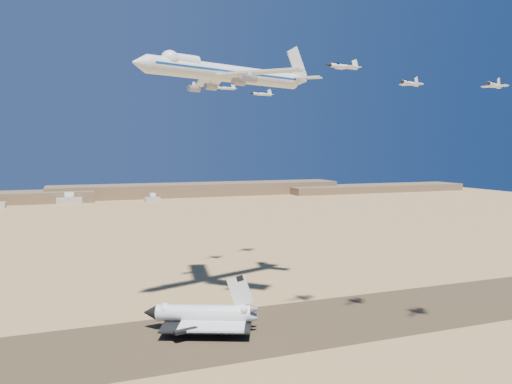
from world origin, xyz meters
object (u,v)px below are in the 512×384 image
object	(u,v)px
crew_b	(227,334)
chase_jet_c	(494,85)
crew_a	(219,333)
chase_jet_d	(225,88)
carrier_747	(223,73)
chase_jet_a	(343,66)
crew_c	(233,333)
shuttle	(202,315)
chase_jet_b	(410,83)
chase_jet_e	(261,94)

from	to	relation	value
crew_b	chase_jet_c	bearing A→B (deg)	-145.21
crew_a	crew_b	bearing A→B (deg)	-144.60
crew_b	chase_jet_d	xyz separation A→B (m)	(25.36, 82.63, 96.94)
carrier_747	crew_a	xyz separation A→B (m)	(-11.73, -31.10, -96.79)
crew_a	chase_jet_d	world-z (taller)	chase_jet_d
crew_a	chase_jet_a	size ratio (longest dim) A/B	0.11
crew_b	chase_jet_a	world-z (taller)	chase_jet_a
carrier_747	crew_c	xyz separation A→B (m)	(-7.21, -33.55, -96.63)
crew_a	chase_jet_d	distance (m)	128.65
shuttle	crew_a	world-z (taller)	shuttle
chase_jet_b	crew_c	bearing A→B (deg)	131.19
carrier_747	shuttle	bearing A→B (deg)	-141.87
carrier_747	chase_jet_d	bearing A→B (deg)	53.42
crew_a	chase_jet_a	distance (m)	103.51
chase_jet_a	chase_jet_d	distance (m)	95.89
crew_a	shuttle	bearing A→B (deg)	27.02
chase_jet_b	chase_jet_d	size ratio (longest dim) A/B	0.97
shuttle	chase_jet_b	distance (m)	110.28
crew_a	chase_jet_e	bearing A→B (deg)	-33.50
chase_jet_c	chase_jet_a	bearing A→B (deg)	111.88
chase_jet_c	chase_jet_b	bearing A→B (deg)	100.75
crew_a	crew_b	world-z (taller)	crew_b
carrier_747	crew_b	distance (m)	102.94
carrier_747	chase_jet_d	world-z (taller)	carrier_747
chase_jet_b	chase_jet_e	distance (m)	120.41
chase_jet_b	chase_jet_d	xyz separation A→B (m)	(-33.10, 105.13, 9.01)
chase_jet_a	shuttle	bearing A→B (deg)	143.06
crew_b	chase_jet_a	size ratio (longest dim) A/B	0.11
shuttle	crew_b	distance (m)	12.46
shuttle	chase_jet_b	size ratio (longest dim) A/B	3.23
shuttle	chase_jet_a	bearing A→B (deg)	-3.54
chase_jet_b	chase_jet_d	bearing A→B (deg)	80.73
chase_jet_c	chase_jet_e	xyz separation A→B (m)	(-23.57, 140.08, 10.83)
crew_b	crew_c	size ratio (longest dim) A/B	0.86
chase_jet_d	crew_c	bearing A→B (deg)	-119.38
crew_b	shuttle	bearing A→B (deg)	8.10
carrier_747	chase_jet_b	size ratio (longest dim) A/B	6.59
crew_a	chase_jet_b	xyz separation A→B (m)	(60.69, -25.21, 87.96)
crew_b	chase_jet_c	world-z (taller)	chase_jet_c
chase_jet_a	chase_jet_e	bearing A→B (deg)	72.47
chase_jet_c	chase_jet_e	bearing A→B (deg)	71.29
chase_jet_b	chase_jet_d	distance (m)	110.59
crew_b	chase_jet_b	size ratio (longest dim) A/B	0.12
chase_jet_a	crew_b	bearing A→B (deg)	151.35
crew_a	crew_b	size ratio (longest dim) A/B	0.97
carrier_747	chase_jet_d	size ratio (longest dim) A/B	6.40
crew_b	chase_jet_b	bearing A→B (deg)	-136.55
chase_jet_c	crew_a	bearing A→B (deg)	121.23
carrier_747	chase_jet_e	distance (m)	76.06
crew_a	chase_jet_d	xyz separation A→B (m)	(27.59, 79.92, 96.97)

